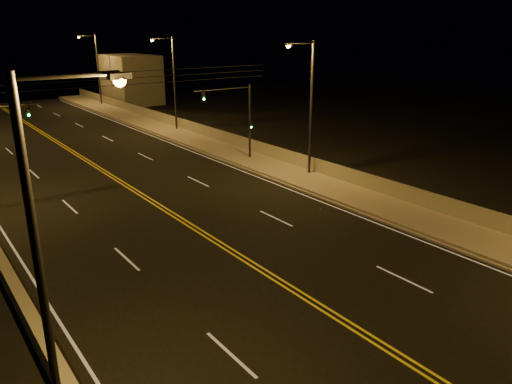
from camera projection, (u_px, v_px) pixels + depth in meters
road at (204, 234)px, 26.53m from camera, size 18.00×120.00×0.02m
sidewalk at (347, 194)px, 32.51m from camera, size 3.60×120.00×0.30m
curb at (326, 200)px, 31.49m from camera, size 0.14×120.00×0.15m
parapet_wall at (365, 180)px, 33.23m from camera, size 0.30×120.00×1.00m
jersey_barrier at (8, 277)px, 21.09m from camera, size 0.45×120.00×0.78m
distant_building_right at (130, 79)px, 72.40m from camera, size 6.00×10.00×6.81m
parapet_rail at (366, 172)px, 33.07m from camera, size 0.06×120.00×0.06m
lane_markings at (204, 234)px, 26.47m from camera, size 17.32×116.00×0.00m
streetlight_1 at (309, 101)px, 34.97m from camera, size 2.55×0.28×9.63m
streetlight_2 at (172, 78)px, 51.10m from camera, size 2.55×0.28×9.63m
streetlight_3 at (96, 66)px, 68.64m from camera, size 2.55×0.28×9.63m
streetlight_4 at (50, 259)px, 11.07m from camera, size 2.55×0.28×9.63m
traffic_signal_right at (240, 115)px, 39.55m from camera, size 5.11×0.31×6.19m
overhead_wires at (124, 78)px, 31.52m from camera, size 22.00×0.03×0.83m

